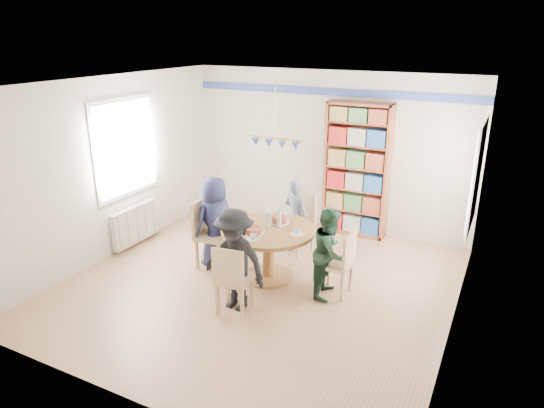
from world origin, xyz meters
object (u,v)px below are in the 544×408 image
Objects in this scene: chair_far at (301,219)px; person_right at (330,252)px; dining_table at (268,241)px; person_near at (235,260)px; radiator at (136,224)px; bookshelf at (357,172)px; chair_near at (232,277)px; person_left at (215,222)px; chair_left at (207,230)px; chair_right at (341,261)px; person_far at (296,216)px.

person_right reaches higher than chair_far.
dining_table is 0.99× the size of person_near.
radiator is 3.71m from bookshelf.
person_left reaches higher than chair_near.
person_left reaches higher than chair_left.
person_near is (-0.03, 0.13, 0.16)m from chair_near.
person_left is 1.27m from person_near.
person_right reaches higher than chair_right.
dining_table is 1.37× the size of chair_far.
person_far is at bearing 157.02° from person_left.
person_far is (-1.06, 0.92, 0.12)m from chair_right.
chair_left is (-0.98, -0.04, -0.01)m from dining_table.
radiator is at bearing -145.84° from bookshelf.
person_left is at bearing 33.57° from chair_left.
chair_left is 0.17m from person_left.
bookshelf is (1.45, 2.07, 0.42)m from person_left.
person_far reaches higher than person_right.
chair_far is at bearing 160.10° from person_left.
person_far is (-0.03, -0.13, 0.08)m from chair_far.
chair_right is at bearing -74.09° from person_right.
radiator is 0.83× the size of person_far.
bookshelf is (1.55, 2.14, 0.55)m from chair_left.
person_left reaches higher than person_right.
chair_right is 0.40× the size of bookshelf.
chair_near is 0.75× the size of person_right.
radiator is at bearing 38.38° from person_far.
bookshelf reaches higher than person_near.
dining_table is 0.89m from person_near.
person_right is at bearing 47.47° from chair_near.
bookshelf reaches higher than person_left.
dining_table is at bearing 109.48° from person_left.
chair_left is 0.45× the size of bookshelf.
chair_right is 0.67× the size of person_near.
person_near is at bearing 65.26° from person_left.
radiator is at bearing 165.03° from person_near.
person_far is (-0.03, 1.94, 0.11)m from chair_near.
person_right is at bearing -2.64° from dining_table.
chair_near is 0.75× the size of person_far.
chair_right is (1.05, 0.01, -0.07)m from dining_table.
dining_table is at bearing -91.08° from chair_far.
chair_far is at bearing 22.10° from radiator.
chair_left reaches higher than dining_table.
chair_right is 1.47m from chair_far.
chair_near is 3.22m from bookshelf.
radiator is 2.45m from dining_table.
person_near reaches higher than chair_left.
person_right is (-0.14, -0.06, 0.12)m from chair_right.
person_far is 0.92× the size of person_near.
chair_far is 0.16m from person_far.
person_near is at bearing 126.68° from person_right.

